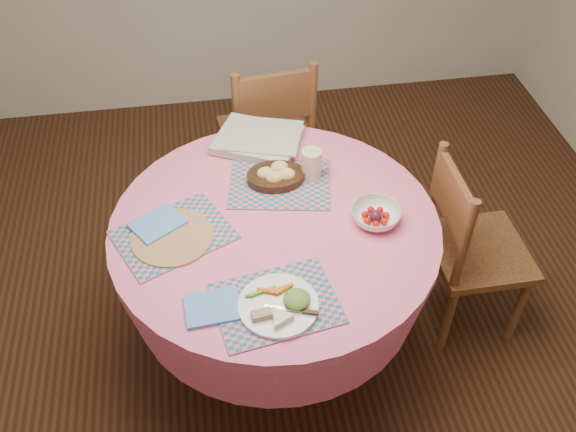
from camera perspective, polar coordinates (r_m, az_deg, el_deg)
name	(u,v)px	position (r m, az deg, el deg)	size (l,w,h in m)	color
ground	(277,341)	(2.96, -0.97, -11.06)	(4.00, 4.00, 0.00)	#331C0F
dining_table	(275,258)	(2.53, -1.12, -3.80)	(1.24, 1.24, 0.75)	pink
chair_right	(469,246)	(2.81, 15.83, -2.57)	(0.40, 0.42, 0.89)	brown
chair_back	(269,135)	(3.24, -1.69, 7.24)	(0.49, 0.47, 0.95)	brown
placemat_front	(276,303)	(2.13, -1.05, -7.76)	(0.40, 0.30, 0.01)	#147370
placemat_left	(174,235)	(2.38, -10.13, -1.66)	(0.40, 0.30, 0.01)	#147370
placemat_back	(280,184)	(2.55, -0.73, 2.84)	(0.40, 0.30, 0.01)	#147370
wicker_trivet	(172,237)	(2.37, -10.27, -1.86)	(0.30, 0.30, 0.01)	#9E7E44
napkin_near	(213,308)	(2.13, -6.72, -8.08)	(0.18, 0.14, 0.01)	#568DDF
napkin_far	(158,224)	(2.42, -11.51, -0.69)	(0.18, 0.14, 0.01)	#568DDF
dinner_plate	(281,305)	(2.10, -0.64, -7.91)	(0.27, 0.27, 0.05)	white
bread_bowl	(276,175)	(2.54, -1.08, 3.68)	(0.23, 0.23, 0.08)	black
latte_mug	(312,164)	(2.55, 2.16, 4.66)	(0.12, 0.08, 0.12)	beige
fruit_bowl	(376,216)	(2.40, 7.81, 0.03)	(0.22, 0.22, 0.06)	white
newspaper_stack	(259,139)	(2.74, -2.63, 6.83)	(0.42, 0.39, 0.04)	silver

